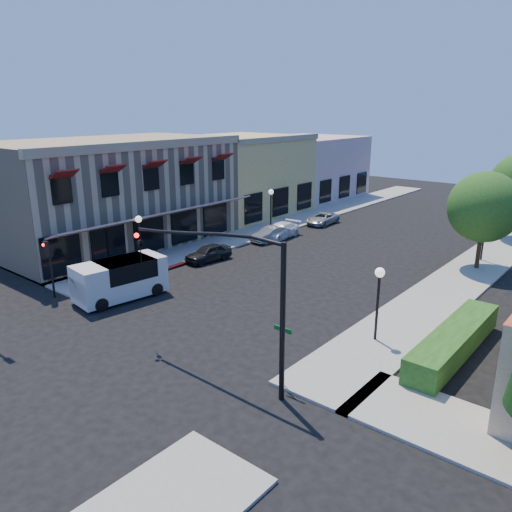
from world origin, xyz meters
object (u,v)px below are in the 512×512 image
Objects in this scene: parked_car_d at (323,219)px; street_name_sign at (282,347)px; street_tree_a at (484,207)px; lamppost_left_far at (271,199)px; lamppost_right_near at (379,286)px; lamppost_left_near at (139,228)px; secondary_signal at (48,259)px; white_van at (119,277)px; parked_car_a at (208,253)px; parked_car_b at (270,234)px; parked_car_c at (280,231)px; lamppost_right_far at (486,223)px; signal_mast_arm at (237,282)px.

street_name_sign is at bearing -63.02° from parked_car_d.
street_tree_a is 1.82× the size of lamppost_left_far.
lamppost_left_near is at bearing 180.00° from lamppost_right_near.
secondary_signal is 3.98m from white_van.
lamppost_left_far reaches higher than parked_car_a.
lamppost_left_near is 1.03× the size of parked_car_a.
parked_car_a is (2.30, -10.00, -2.14)m from lamppost_left_far.
secondary_signal is 17.77m from parked_car_b.
secondary_signal reaches higher than parked_car_a.
white_van is (3.50, -4.20, -1.47)m from lamppost_left_near.
parked_car_c is (1.80, 18.89, -1.71)m from secondary_signal.
parked_car_b is 0.83× the size of parked_car_c.
secondary_signal reaches higher than parked_car_d.
parked_car_c is (-15.00, -1.71, -3.59)m from street_tree_a.
secondary_signal is at bearing -88.61° from lamppost_left_far.
parked_car_a is at bearing 80.36° from secondary_signal.
parked_car_a is at bearing 164.78° from lamppost_right_near.
street_tree_a reaches higher than parked_car_c.
parked_car_c is at bearing -92.16° from parked_car_d.
white_van is (-13.50, -20.20, -1.47)m from lamppost_right_far.
street_tree_a is 1.71× the size of parked_car_d.
secondary_signal is 15.53m from street_name_sign.
secondary_signal is 25.49m from parked_car_d.
parked_car_a is at bearing 144.42° from street_name_sign.
lamppost_left_near is 5.09m from parked_car_a.
lamppost_left_far is at bearing 140.53° from lamppost_right_near.
parked_car_a is at bearing -140.77° from lamppost_right_far.
lamppost_right_near is (1.00, 5.80, 1.04)m from street_name_sign.
street_name_sign is 17.05m from lamppost_left_near.
lamppost_right_near is 1.02× the size of parked_car_b.
signal_mast_arm is 2.31× the size of parked_car_a.
lamppost_right_far reaches higher than parked_car_b.
street_tree_a is at bearing 52.83° from white_van.
lamppost_right_near and lamppost_right_far have the same top height.
parked_car_d is at bearing 162.36° from street_tree_a.
parked_car_b is 0.92× the size of parked_car_d.
parked_car_a is (2.30, 4.00, -2.14)m from lamppost_left_near.
lamppost_right_far is 24.34m from white_van.
signal_mast_arm reaches higher than street_name_sign.
parked_car_d is (2.30, 4.77, -2.21)m from lamppost_left_far.
parked_car_c reaches higher than parked_car_a.
white_van is 15.27m from parked_car_b.
street_name_sign is at bearing -44.08° from parked_car_b.
street_name_sign is 22.72m from parked_car_c.
lamppost_left_far is (-16.00, 19.80, 1.04)m from street_name_sign.
parked_car_b is at bearing 96.93° from parked_car_a.
signal_mast_arm is at bearing -11.97° from white_van.
lamppost_right_near is (-0.30, -14.00, -1.46)m from street_tree_a.
signal_mast_arm is at bearing -98.17° from street_tree_a.
parked_car_c is (0.00, 8.29, 0.02)m from parked_car_a.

